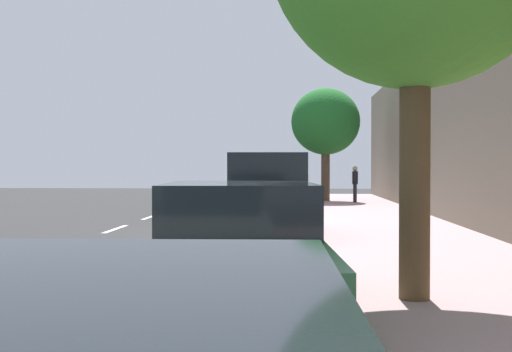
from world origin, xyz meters
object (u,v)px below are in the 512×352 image
(parked_suv_grey_mid, at_px, (268,196))
(parked_sedan_red_far, at_px, (283,187))
(parked_sedan_green_second, at_px, (240,255))
(cyclist_with_backpack, at_px, (302,184))
(pedestrian_on_phone, at_px, (355,182))
(street_tree_mid_block, at_px, (326,122))
(bicycle_at_curb, at_px, (296,202))

(parked_suv_grey_mid, xyz_separation_m, parked_sedan_red_far, (0.10, 14.29, -0.27))
(parked_sedan_red_far, bearing_deg, parked_sedan_green_second, -90.15)
(parked_sedan_red_far, height_order, cyclist_with_backpack, cyclist_with_backpack)
(parked_sedan_green_second, bearing_deg, parked_suv_grey_mid, 90.30)
(parked_suv_grey_mid, relative_size, pedestrian_on_phone, 3.01)
(parked_suv_grey_mid, xyz_separation_m, cyclist_with_backpack, (0.87, 8.12, 0.05))
(parked_sedan_green_second, xyz_separation_m, cyclist_with_backpack, (0.82, 16.11, 0.33))
(parked_suv_grey_mid, distance_m, parked_sedan_red_far, 14.30)
(parked_sedan_green_second, distance_m, cyclist_with_backpack, 16.13)
(cyclist_with_backpack, height_order, street_tree_mid_block, street_tree_mid_block)
(pedestrian_on_phone, bearing_deg, bicycle_at_curb, -116.81)
(parked_sedan_red_far, height_order, pedestrian_on_phone, pedestrian_on_phone)
(parked_suv_grey_mid, bearing_deg, cyclist_with_backpack, 83.91)
(street_tree_mid_block, bearing_deg, bicycle_at_curb, -102.11)
(parked_suv_grey_mid, relative_size, bicycle_at_curb, 3.54)
(parked_sedan_green_second, relative_size, parked_sedan_red_far, 1.01)
(parked_sedan_red_far, height_order, street_tree_mid_block, street_tree_mid_block)
(street_tree_mid_block, height_order, pedestrian_on_phone, street_tree_mid_block)
(bicycle_at_curb, xyz_separation_m, cyclist_with_backpack, (0.21, -0.43, 0.69))
(parked_suv_grey_mid, height_order, cyclist_with_backpack, parked_suv_grey_mid)
(cyclist_with_backpack, bearing_deg, parked_sedan_green_second, -92.93)
(parked_sedan_green_second, height_order, pedestrian_on_phone, pedestrian_on_phone)
(street_tree_mid_block, xyz_separation_m, pedestrian_on_phone, (1.23, -1.26, -2.72))
(cyclist_with_backpack, relative_size, pedestrian_on_phone, 1.11)
(parked_sedan_red_far, xyz_separation_m, cyclist_with_backpack, (0.76, -6.18, 0.33))
(parked_sedan_green_second, bearing_deg, pedestrian_on_phone, 81.55)
(parked_suv_grey_mid, relative_size, cyclist_with_backpack, 2.71)
(parked_suv_grey_mid, distance_m, street_tree_mid_block, 15.35)
(parked_sedan_red_far, bearing_deg, cyclist_with_backpack, -82.95)
(parked_sedan_green_second, bearing_deg, parked_sedan_red_far, 89.85)
(parked_sedan_red_far, distance_m, cyclist_with_backpack, 6.23)
(parked_sedan_green_second, relative_size, pedestrian_on_phone, 2.84)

